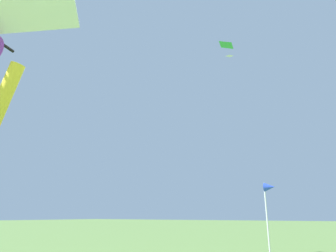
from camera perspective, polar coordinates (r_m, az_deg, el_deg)
name	(u,v)px	position (r m, az deg, el deg)	size (l,w,h in m)	color
distant_kite_white_mid_right	(229,56)	(29.80, 11.34, 12.69)	(0.76, 0.76, 0.22)	white
distant_kite_green_overhead_distant	(227,44)	(21.73, 10.82, 14.66)	(1.18, 1.22, 0.47)	green
marker_flag	(269,192)	(8.93, 18.27, -11.50)	(0.30, 0.24, 1.83)	silver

